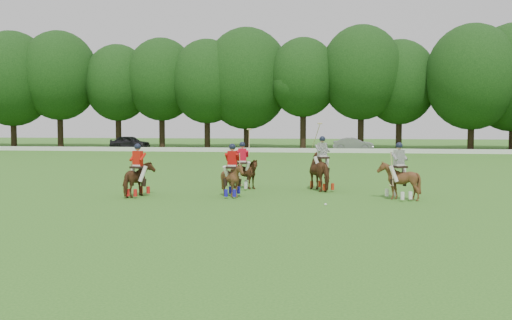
# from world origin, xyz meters

# --- Properties ---
(ground) EXTENTS (180.00, 180.00, 0.00)m
(ground) POSITION_xyz_m (0.00, 0.00, 0.00)
(ground) COLOR #2D671D
(ground) RESTS_ON ground
(tree_line) EXTENTS (117.98, 14.32, 14.75)m
(tree_line) POSITION_xyz_m (0.26, 48.05, 8.23)
(tree_line) COLOR black
(tree_line) RESTS_ON ground
(boundary_rail) EXTENTS (120.00, 0.10, 0.44)m
(boundary_rail) POSITION_xyz_m (0.00, 38.00, 0.22)
(boundary_rail) COLOR white
(boundary_rail) RESTS_ON ground
(car_left) EXTENTS (4.74, 2.48, 1.54)m
(car_left) POSITION_xyz_m (-19.14, 42.50, 0.77)
(car_left) COLOR black
(car_left) RESTS_ON ground
(car_mid) EXTENTS (4.31, 1.69, 1.40)m
(car_mid) POSITION_xyz_m (5.67, 42.50, 0.70)
(car_mid) COLOR gray
(car_mid) RESTS_ON ground
(polo_red_a) EXTENTS (1.04, 1.71, 2.10)m
(polo_red_a) POSITION_xyz_m (-3.65, 2.65, 0.74)
(polo_red_a) COLOR #4E2E14
(polo_red_a) RESTS_ON ground
(polo_red_b) EXTENTS (1.48, 1.32, 2.62)m
(polo_red_b) POSITION_xyz_m (-0.02, 5.84, 0.72)
(polo_red_b) COLOR #4E2E14
(polo_red_b) RESTS_ON ground
(polo_red_c) EXTENTS (1.11, 1.25, 2.10)m
(polo_red_c) POSITION_xyz_m (0.06, 3.09, 0.73)
(polo_red_c) COLOR #4E2E14
(polo_red_c) RESTS_ON ground
(polo_stripe_a) EXTENTS (1.71, 2.13, 2.88)m
(polo_stripe_a) POSITION_xyz_m (3.48, 5.85, 0.85)
(polo_stripe_a) COLOR #4E2E14
(polo_stripe_a) RESTS_ON ground
(polo_stripe_b) EXTENTS (1.65, 1.71, 2.18)m
(polo_stripe_b) POSITION_xyz_m (6.45, 3.26, 0.77)
(polo_stripe_b) COLOR #4E2E14
(polo_stripe_b) RESTS_ON ground
(polo_ball) EXTENTS (0.09, 0.09, 0.09)m
(polo_ball) POSITION_xyz_m (3.74, 1.24, 0.04)
(polo_ball) COLOR white
(polo_ball) RESTS_ON ground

